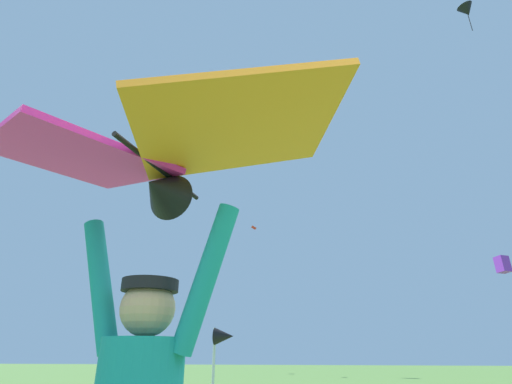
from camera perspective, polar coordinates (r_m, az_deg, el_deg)
held_stunt_kite at (r=1.90m, az=-14.86°, el=5.32°), size 1.94×1.15×0.42m
distant_kite_red_low_left at (r=33.73m, az=-0.30°, el=-5.27°), size 0.52×0.56×0.31m
distant_kite_black_far_center at (r=29.58m, az=28.69°, el=22.46°), size 1.39×1.36×2.15m
distant_kite_black_high_right at (r=40.44m, az=-1.95°, el=6.83°), size 0.81×0.74×0.90m
distant_kite_white_low_right at (r=30.45m, az=-2.98°, el=12.87°), size 0.72×0.72×0.22m
distant_kite_yellow_high_left at (r=39.63m, az=-5.69°, el=-5.51°), size 0.97×1.05×0.54m
distant_kite_purple_overhead_distant at (r=29.96m, az=32.64°, el=-9.00°), size 0.86×0.91×1.08m
distant_kite_yellow_mid_left at (r=17.07m, az=-5.28°, el=13.67°), size 0.89×0.89×0.15m
marker_flag at (r=5.97m, az=-4.98°, el=-21.47°), size 0.30×0.24×1.68m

